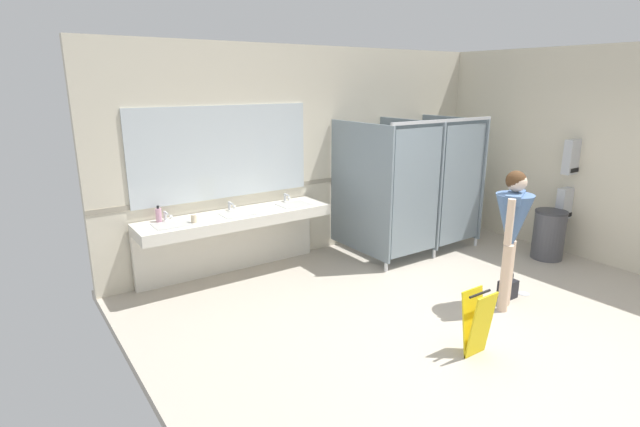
{
  "coord_description": "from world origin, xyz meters",
  "views": [
    {
      "loc": [
        -3.99,
        -2.84,
        2.49
      ],
      "look_at": [
        -1.35,
        1.0,
        1.21
      ],
      "focal_mm": 27.18,
      "sensor_mm": 36.0,
      "label": 1
    }
  ],
  "objects": [
    {
      "name": "trash_bin",
      "position": [
        2.47,
        0.75,
        0.36
      ],
      "size": [
        0.44,
        0.44,
        0.71
      ],
      "color": "#47474C",
      "rests_on": "ground_plane"
    },
    {
      "name": "paper_towel_dispenser_lower",
      "position": [
        2.83,
        0.75,
        0.77
      ],
      "size": [
        0.35,
        0.13,
        0.46
      ],
      "color": "#B7BABF",
      "rests_on": "wall_side_right"
    },
    {
      "name": "wall_side_right",
      "position": [
        2.96,
        0.0,
        1.48
      ],
      "size": [
        0.12,
        6.52,
        2.96
      ],
      "primitive_type": "cube",
      "color": "beige",
      "rests_on": "ground_plane"
    },
    {
      "name": "mirror_panel",
      "position": [
        -1.51,
        2.95,
        1.6
      ],
      "size": [
        2.41,
        0.02,
        1.18
      ],
      "primitive_type": "cube",
      "color": "silver",
      "rests_on": "wall_back"
    },
    {
      "name": "ground_plane",
      "position": [
        0.0,
        0.0,
        -0.05
      ],
      "size": [
        6.41,
        6.52,
        0.1
      ],
      "primitive_type": "cube",
      "color": "#B2A899"
    },
    {
      "name": "soap_dispenser",
      "position": [
        -2.43,
        2.82,
        0.95
      ],
      "size": [
        0.07,
        0.07,
        0.2
      ],
      "color": "#D899B2",
      "rests_on": "vanity_counter"
    },
    {
      "name": "wall_back_tile_band",
      "position": [
        0.0,
        2.96,
        1.05
      ],
      "size": [
        6.41,
        0.01,
        0.06
      ],
      "primitive_type": "cube",
      "color": "#9E937F",
      "rests_on": "wall_back"
    },
    {
      "name": "paper_towel_dispenser_upper",
      "position": [
        2.83,
        0.75,
        1.45
      ],
      "size": [
        0.34,
        0.13,
        0.49
      ],
      "color": "#B7BABF",
      "rests_on": "wall_side_right"
    },
    {
      "name": "wall_back",
      "position": [
        0.0,
        3.02,
        1.48
      ],
      "size": [
        6.41,
        0.12,
        2.96
      ],
      "primitive_type": "cube",
      "color": "beige",
      "rests_on": "ground_plane"
    },
    {
      "name": "floor_drain_cover",
      "position": [
        1.09,
        0.2,
        0.0
      ],
      "size": [
        0.14,
        0.14,
        0.01
      ],
      "primitive_type": "cylinder",
      "color": "#B7BABF",
      "rests_on": "ground_plane"
    },
    {
      "name": "paper_cup",
      "position": [
        -2.1,
        2.55,
        0.91
      ],
      "size": [
        0.07,
        0.07,
        0.1
      ],
      "primitive_type": "cylinder",
      "color": "beige",
      "rests_on": "vanity_counter"
    },
    {
      "name": "vanity_counter",
      "position": [
        -1.51,
        2.73,
        0.64
      ],
      "size": [
        2.51,
        0.6,
        0.97
      ],
      "color": "silver",
      "rests_on": "ground_plane"
    },
    {
      "name": "handbag",
      "position": [
        0.83,
        0.25,
        0.12
      ],
      "size": [
        0.22,
        0.14,
        0.34
      ],
      "color": "black",
      "rests_on": "ground_plane"
    },
    {
      "name": "person_standing",
      "position": [
        0.58,
        0.12,
        0.99
      ],
      "size": [
        0.54,
        0.54,
        1.57
      ],
      "color": "beige",
      "rests_on": "ground_plane"
    },
    {
      "name": "wet_floor_sign",
      "position": [
        -0.5,
        -0.33,
        0.33
      ],
      "size": [
        0.28,
        0.19,
        0.63
      ],
      "color": "yellow",
      "rests_on": "ground_plane"
    },
    {
      "name": "bathroom_stalls",
      "position": [
        1.14,
        2.1,
        1.04
      ],
      "size": [
        1.93,
        1.32,
        1.99
      ],
      "color": "gray",
      "rests_on": "ground_plane"
    }
  ]
}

